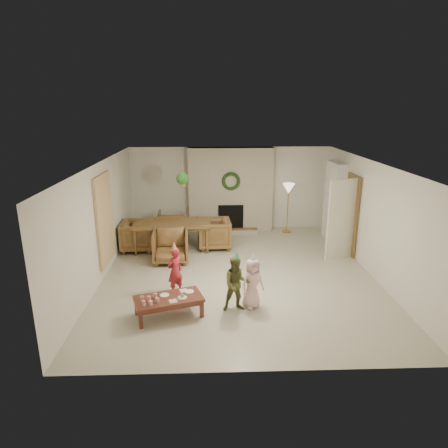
{
  "coord_description": "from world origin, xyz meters",
  "views": [
    {
      "loc": [
        -0.61,
        -8.3,
        3.67
      ],
      "look_at": [
        -0.3,
        0.4,
        1.05
      ],
      "focal_mm": 31.65,
      "sensor_mm": 36.0,
      "label": 1
    }
  ],
  "objects_px": {
    "dining_chair_near": "(171,246)",
    "coffee_table_top": "(169,299)",
    "child_pink": "(252,283)",
    "dining_chair_right": "(214,234)",
    "child_red": "(175,271)",
    "dining_chair_far": "(173,225)",
    "dining_table": "(172,236)",
    "dining_chair_left": "(138,236)",
    "child_plaid": "(237,284)"
  },
  "relations": [
    {
      "from": "child_pink",
      "to": "dining_chair_left",
      "type": "bearing_deg",
      "value": 100.22
    },
    {
      "from": "dining_chair_left",
      "to": "coffee_table_top",
      "type": "distance_m",
      "value": 3.66
    },
    {
      "from": "dining_table",
      "to": "coffee_table_top",
      "type": "relative_size",
      "value": 1.69
    },
    {
      "from": "dining_table",
      "to": "dining_chair_far",
      "type": "bearing_deg",
      "value": 90.0
    },
    {
      "from": "coffee_table_top",
      "to": "child_pink",
      "type": "relative_size",
      "value": 1.24
    },
    {
      "from": "dining_chair_near",
      "to": "dining_chair_left",
      "type": "relative_size",
      "value": 1.0
    },
    {
      "from": "dining_table",
      "to": "dining_chair_near",
      "type": "relative_size",
      "value": 2.34
    },
    {
      "from": "dining_chair_left",
      "to": "child_pink",
      "type": "distance_m",
      "value": 4.16
    },
    {
      "from": "child_plaid",
      "to": "child_red",
      "type": "bearing_deg",
      "value": 143.54
    },
    {
      "from": "child_plaid",
      "to": "dining_chair_far",
      "type": "bearing_deg",
      "value": 103.97
    },
    {
      "from": "dining_chair_right",
      "to": "child_red",
      "type": "xyz_separation_m",
      "value": [
        -0.81,
        -2.69,
        0.1
      ]
    },
    {
      "from": "child_red",
      "to": "dining_chair_far",
      "type": "bearing_deg",
      "value": -125.62
    },
    {
      "from": "child_red",
      "to": "child_plaid",
      "type": "xyz_separation_m",
      "value": [
        1.19,
        -0.7,
        0.04
      ]
    },
    {
      "from": "dining_chair_near",
      "to": "dining_chair_far",
      "type": "xyz_separation_m",
      "value": [
        -0.09,
        1.78,
        0.0
      ]
    },
    {
      "from": "dining_table",
      "to": "coffee_table_top",
      "type": "distance_m",
      "value": 3.53
    },
    {
      "from": "dining_table",
      "to": "dining_chair_near",
      "type": "xyz_separation_m",
      "value": [
        0.05,
        -0.89,
        0.04
      ]
    },
    {
      "from": "dining_chair_right",
      "to": "child_pink",
      "type": "xyz_separation_m",
      "value": [
        0.68,
        -3.28,
        0.09
      ]
    },
    {
      "from": "dining_table",
      "to": "dining_chair_left",
      "type": "height_order",
      "value": "dining_chair_left"
    },
    {
      "from": "dining_chair_right",
      "to": "coffee_table_top",
      "type": "distance_m",
      "value": 3.68
    },
    {
      "from": "dining_table",
      "to": "dining_chair_left",
      "type": "xyz_separation_m",
      "value": [
        -0.89,
        -0.05,
        0.04
      ]
    },
    {
      "from": "coffee_table_top",
      "to": "dining_table",
      "type": "bearing_deg",
      "value": 75.82
    },
    {
      "from": "dining_chair_near",
      "to": "coffee_table_top",
      "type": "distance_m",
      "value": 2.64
    },
    {
      "from": "dining_chair_near",
      "to": "dining_table",
      "type": "bearing_deg",
      "value": 90.0
    },
    {
      "from": "dining_chair_far",
      "to": "dining_chair_left",
      "type": "distance_m",
      "value": 1.26
    },
    {
      "from": "child_red",
      "to": "child_pink",
      "type": "height_order",
      "value": "child_red"
    },
    {
      "from": "child_pink",
      "to": "dining_chair_right",
      "type": "bearing_deg",
      "value": 71.79
    },
    {
      "from": "dining_chair_far",
      "to": "dining_chair_left",
      "type": "relative_size",
      "value": 1.0
    },
    {
      "from": "child_red",
      "to": "child_pink",
      "type": "bearing_deg",
      "value": 117.42
    },
    {
      "from": "child_red",
      "to": "dining_chair_near",
      "type": "bearing_deg",
      "value": -122.96
    },
    {
      "from": "coffee_table_top",
      "to": "child_red",
      "type": "xyz_separation_m",
      "value": [
        0.05,
        0.88,
        0.15
      ]
    },
    {
      "from": "coffee_table_top",
      "to": "child_plaid",
      "type": "height_order",
      "value": "child_plaid"
    },
    {
      "from": "dining_chair_near",
      "to": "dining_chair_far",
      "type": "height_order",
      "value": "same"
    },
    {
      "from": "dining_chair_right",
      "to": "child_red",
      "type": "height_order",
      "value": "child_red"
    },
    {
      "from": "child_plaid",
      "to": "dining_chair_right",
      "type": "bearing_deg",
      "value": 90.37
    },
    {
      "from": "dining_table",
      "to": "dining_chair_far",
      "type": "xyz_separation_m",
      "value": [
        -0.05,
        0.89,
        0.04
      ]
    },
    {
      "from": "dining_chair_near",
      "to": "dining_chair_far",
      "type": "distance_m",
      "value": 1.78
    },
    {
      "from": "dining_chair_left",
      "to": "child_red",
      "type": "distance_m",
      "value": 2.85
    },
    {
      "from": "dining_table",
      "to": "dining_chair_right",
      "type": "bearing_deg",
      "value": 0.0
    },
    {
      "from": "dining_table",
      "to": "dining_chair_right",
      "type": "xyz_separation_m",
      "value": [
        1.11,
        0.06,
        0.04
      ]
    },
    {
      "from": "dining_table",
      "to": "child_plaid",
      "type": "relative_size",
      "value": 1.92
    },
    {
      "from": "child_plaid",
      "to": "child_pink",
      "type": "distance_m",
      "value": 0.33
    },
    {
      "from": "dining_chair_far",
      "to": "child_pink",
      "type": "distance_m",
      "value": 4.5
    },
    {
      "from": "coffee_table_top",
      "to": "child_red",
      "type": "relative_size",
      "value": 1.22
    },
    {
      "from": "dining_chair_far",
      "to": "coffee_table_top",
      "type": "xyz_separation_m",
      "value": [
        0.3,
        -4.41,
        -0.05
      ]
    },
    {
      "from": "dining_chair_far",
      "to": "child_pink",
      "type": "height_order",
      "value": "child_pink"
    },
    {
      "from": "dining_chair_right",
      "to": "dining_chair_left",
      "type": "bearing_deg",
      "value": -90.0
    },
    {
      "from": "coffee_table_top",
      "to": "dining_chair_far",
      "type": "bearing_deg",
      "value": 75.59
    },
    {
      "from": "dining_chair_left",
      "to": "child_plaid",
      "type": "xyz_separation_m",
      "value": [
        2.38,
        -3.29,
        0.14
      ]
    },
    {
      "from": "child_red",
      "to": "child_plaid",
      "type": "bearing_deg",
      "value": 108.33
    },
    {
      "from": "dining_table",
      "to": "dining_chair_near",
      "type": "distance_m",
      "value": 0.89
    }
  ]
}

